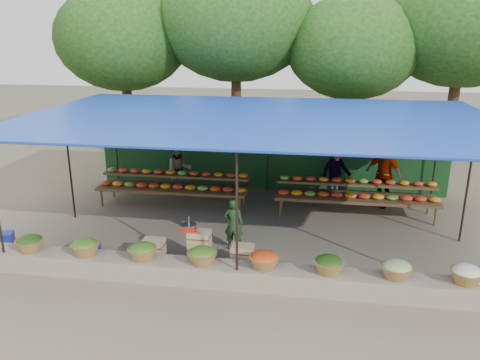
% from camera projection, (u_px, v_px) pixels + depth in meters
% --- Properties ---
extents(ground, '(60.00, 60.00, 0.00)m').
position_uv_depth(ground, '(256.00, 228.00, 11.64)').
color(ground, brown).
rests_on(ground, ground).
extents(stone_curb, '(10.60, 0.55, 0.40)m').
position_uv_depth(stone_curb, '(238.00, 275.00, 8.98)').
color(stone_curb, slate).
rests_on(stone_curb, ground).
extents(stall_canopy, '(10.80, 6.60, 2.82)m').
position_uv_depth(stall_canopy, '(257.00, 121.00, 10.88)').
color(stall_canopy, black).
rests_on(stall_canopy, ground).
extents(produce_baskets, '(8.98, 0.58, 0.34)m').
position_uv_depth(produce_baskets, '(233.00, 258.00, 8.89)').
color(produce_baskets, brown).
rests_on(produce_baskets, stone_curb).
extents(netting_backdrop, '(10.60, 0.06, 2.50)m').
position_uv_depth(netting_backdrop, '(269.00, 150.00, 14.23)').
color(netting_backdrop, '#18451E').
rests_on(netting_backdrop, ground).
extents(tree_row, '(16.51, 5.50, 7.12)m').
position_uv_depth(tree_row, '(294.00, 31.00, 15.88)').
color(tree_row, '#322112').
rests_on(tree_row, ground).
extents(fruit_table_left, '(4.21, 0.95, 0.93)m').
position_uv_depth(fruit_table_left, '(174.00, 184.00, 13.09)').
color(fruit_table_left, '#4A2C1D').
rests_on(fruit_table_left, ground).
extents(fruit_table_right, '(4.21, 0.95, 0.93)m').
position_uv_depth(fruit_table_right, '(356.00, 193.00, 12.36)').
color(fruit_table_right, '#4A2C1D').
rests_on(fruit_table_right, ground).
extents(crate_counter, '(2.36, 0.35, 0.77)m').
position_uv_depth(crate_counter, '(198.00, 251.00, 9.72)').
color(crate_counter, '#A2855D').
rests_on(crate_counter, ground).
extents(weighing_scale, '(0.30, 0.30, 0.32)m').
position_uv_depth(weighing_scale, '(189.00, 227.00, 9.59)').
color(weighing_scale, red).
rests_on(weighing_scale, crate_counter).
extents(vendor_seated, '(0.46, 0.32, 1.21)m').
position_uv_depth(vendor_seated, '(234.00, 224.00, 10.35)').
color(vendor_seated, '#1B3D1D').
rests_on(vendor_seated, ground).
extents(customer_left, '(0.90, 0.80, 1.55)m').
position_uv_depth(customer_left, '(179.00, 170.00, 13.84)').
color(customer_left, slate).
rests_on(customer_left, ground).
extents(customer_mid, '(1.26, 1.19, 1.71)m').
position_uv_depth(customer_mid, '(337.00, 171.00, 13.48)').
color(customer_mid, slate).
rests_on(customer_mid, ground).
extents(customer_right, '(1.12, 1.04, 1.85)m').
position_uv_depth(customer_right, '(383.00, 174.00, 12.90)').
color(customer_right, slate).
rests_on(customer_right, ground).
extents(blue_crate_front, '(0.54, 0.48, 0.27)m').
position_uv_depth(blue_crate_front, '(3.00, 239.00, 10.74)').
color(blue_crate_front, navy).
rests_on(blue_crate_front, ground).
extents(blue_crate_back, '(0.56, 0.45, 0.30)m').
position_uv_depth(blue_crate_back, '(86.00, 249.00, 10.20)').
color(blue_crate_back, navy).
rests_on(blue_crate_back, ground).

